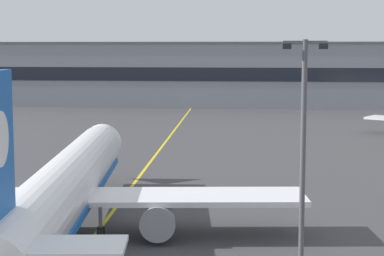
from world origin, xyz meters
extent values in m
cube|color=yellow|center=(0.00, 30.00, 0.00)|extent=(6.65, 179.90, 0.01)
cylinder|color=white|center=(-1.12, 10.59, 3.50)|extent=(7.77, 36.20, 3.80)
cone|color=white|center=(-3.26, 29.77, 3.50)|extent=(3.88, 2.98, 3.61)
cube|color=blue|center=(-1.12, 10.59, 2.46)|extent=(7.38, 33.33, 0.44)
cube|color=black|center=(-3.05, 27.88, 4.17)|extent=(2.95, 1.41, 0.60)
cube|color=white|center=(-1.18, 11.19, 2.65)|extent=(32.34, 8.32, 0.36)
cylinder|color=gray|center=(5.09, 10.88, 1.43)|extent=(2.69, 3.83, 2.30)
cylinder|color=black|center=(4.89, 12.72, 1.43)|extent=(1.96, 0.40, 1.95)
cylinder|color=#4C4C51|center=(-2.72, 25.00, 1.48)|extent=(0.24, 0.24, 1.60)
cylinder|color=black|center=(-2.72, 25.00, 0.45)|extent=(0.50, 0.94, 0.90)
cylinder|color=#4C4C51|center=(-3.48, 8.31, 1.77)|extent=(0.24, 0.24, 1.60)
cylinder|color=black|center=(-3.48, 8.31, 0.65)|extent=(0.54, 1.34, 1.30)
cylinder|color=#4C4C51|center=(1.69, 8.89, 1.77)|extent=(0.24, 0.24, 1.60)
cylinder|color=black|center=(1.69, 8.89, 0.65)|extent=(0.54, 1.34, 1.30)
cylinder|color=#515156|center=(13.88, 2.35, 6.51)|extent=(0.28, 0.28, 13.02)
cube|color=#515156|center=(13.88, 2.35, 12.87)|extent=(2.20, 0.16, 0.16)
cube|color=black|center=(12.98, 2.35, 12.67)|extent=(0.44, 0.36, 0.28)
cube|color=black|center=(14.78, 2.35, 12.67)|extent=(0.44, 0.36, 0.28)
cube|color=gray|center=(6.21, 112.16, 6.65)|extent=(117.40, 12.00, 13.29)
cube|color=black|center=(6.21, 106.11, 7.05)|extent=(112.71, 0.12, 2.80)
cube|color=#595C63|center=(6.21, 112.16, 13.49)|extent=(117.80, 12.40, 0.40)
camera|label=1|loc=(11.72, -32.09, 12.64)|focal=63.30mm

